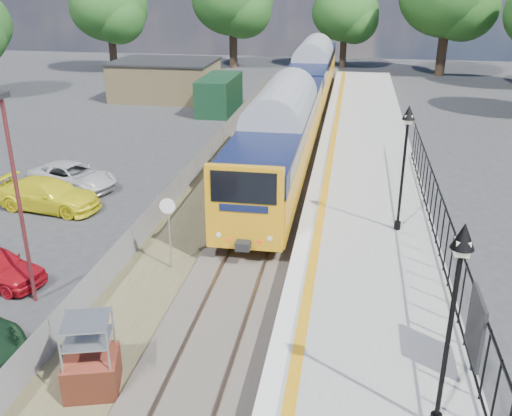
% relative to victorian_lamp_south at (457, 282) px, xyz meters
% --- Properties ---
extents(ground, '(120.00, 120.00, 0.00)m').
position_rel_victorian_lamp_south_xyz_m(ground, '(-5.50, 4.00, -4.30)').
color(ground, '#2D2D30').
rests_on(ground, ground).
extents(track_bed, '(5.90, 80.00, 0.29)m').
position_rel_victorian_lamp_south_xyz_m(track_bed, '(-5.97, 13.67, -4.21)').
color(track_bed, '#473F38').
rests_on(track_bed, ground).
extents(platform, '(5.00, 70.00, 0.90)m').
position_rel_victorian_lamp_south_xyz_m(platform, '(-1.30, 12.00, -3.85)').
color(platform, gray).
rests_on(platform, ground).
extents(platform_edge, '(0.90, 70.00, 0.01)m').
position_rel_victorian_lamp_south_xyz_m(platform_edge, '(-3.36, 12.00, -3.39)').
color(platform_edge, silver).
rests_on(platform_edge, platform).
extents(victorian_lamp_south, '(0.44, 0.44, 4.60)m').
position_rel_victorian_lamp_south_xyz_m(victorian_lamp_south, '(0.00, 0.00, 0.00)').
color(victorian_lamp_south, black).
rests_on(victorian_lamp_south, platform).
extents(victorian_lamp_north, '(0.44, 0.44, 4.60)m').
position_rel_victorian_lamp_south_xyz_m(victorian_lamp_north, '(-0.20, 10.00, 0.00)').
color(victorian_lamp_north, black).
rests_on(victorian_lamp_north, platform).
extents(palisade_fence, '(0.12, 26.00, 2.00)m').
position_rel_victorian_lamp_south_xyz_m(palisade_fence, '(1.05, 6.24, -2.46)').
color(palisade_fence, black).
rests_on(palisade_fence, platform).
extents(wire_fence, '(0.06, 52.00, 1.20)m').
position_rel_victorian_lamp_south_xyz_m(wire_fence, '(-9.70, 16.00, -3.70)').
color(wire_fence, '#999EA3').
rests_on(wire_fence, ground).
extents(outbuilding, '(10.80, 10.10, 3.12)m').
position_rel_victorian_lamp_south_xyz_m(outbuilding, '(-16.41, 35.21, -2.78)').
color(outbuilding, tan).
rests_on(outbuilding, ground).
extents(tree_line, '(56.80, 43.80, 11.88)m').
position_rel_victorian_lamp_south_xyz_m(tree_line, '(-4.10, 46.00, 2.31)').
color(tree_line, '#332319').
rests_on(tree_line, ground).
extents(train, '(2.82, 40.83, 3.51)m').
position_rel_victorian_lamp_south_xyz_m(train, '(-5.50, 28.20, -1.96)').
color(train, orange).
rests_on(train, ground).
extents(brick_plinth, '(1.58, 1.58, 2.05)m').
position_rel_victorian_lamp_south_xyz_m(brick_plinth, '(-8.00, 0.86, -3.31)').
color(brick_plinth, brown).
rests_on(brick_plinth, ground).
extents(speed_sign, '(0.54, 0.13, 2.68)m').
position_rel_victorian_lamp_south_xyz_m(speed_sign, '(-8.00, 7.20, -2.49)').
color(speed_sign, '#999EA3').
rests_on(speed_sign, ground).
extents(carpark_lamp, '(0.25, 0.50, 6.59)m').
position_rel_victorian_lamp_south_xyz_m(carpark_lamp, '(-11.64, 4.50, -0.51)').
color(carpark_lamp, '#551C1E').
rests_on(carpark_lamp, ground).
extents(car_yellow, '(4.88, 2.50, 1.36)m').
position_rel_victorian_lamp_south_xyz_m(car_yellow, '(-14.97, 11.69, -3.62)').
color(car_yellow, yellow).
rests_on(car_yellow, ground).
extents(car_white, '(4.89, 3.35, 1.24)m').
position_rel_victorian_lamp_south_xyz_m(car_white, '(-15.13, 14.30, -3.68)').
color(car_white, silver).
rests_on(car_white, ground).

